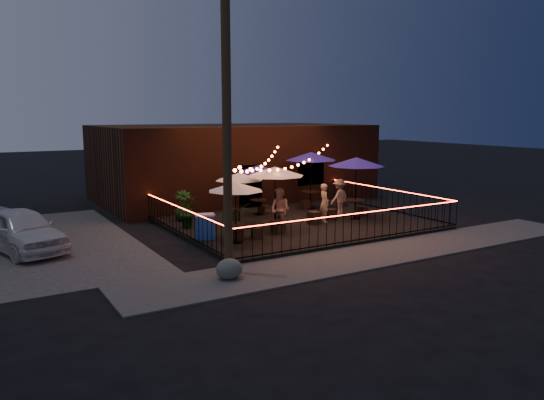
# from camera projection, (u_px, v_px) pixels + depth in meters

# --- Properties ---
(ground) EXTENTS (110.00, 110.00, 0.00)m
(ground) POSITION_uv_depth(u_px,v_px,m) (325.00, 235.00, 20.40)
(ground) COLOR black
(ground) RESTS_ON ground
(patio) EXTENTS (10.00, 8.00, 0.15)m
(patio) POSITION_uv_depth(u_px,v_px,m) (297.00, 224.00, 22.08)
(patio) COLOR black
(patio) RESTS_ON ground
(sidewalk) EXTENTS (18.00, 2.50, 0.05)m
(sidewalk) POSITION_uv_depth(u_px,v_px,m) (383.00, 253.00, 17.64)
(sidewalk) COLOR #3D3B38
(sidewalk) RESTS_ON ground
(brick_building) EXTENTS (14.00, 8.00, 4.00)m
(brick_building) POSITION_uv_depth(u_px,v_px,m) (232.00, 162.00, 29.06)
(brick_building) COLOR #34180E
(brick_building) RESTS_ON ground
(utility_pole) EXTENTS (0.26, 0.26, 8.00)m
(utility_pole) POSITION_uv_depth(u_px,v_px,m) (227.00, 136.00, 14.82)
(utility_pole) COLOR #392617
(utility_pole) RESTS_ON ground
(fence_front) EXTENTS (10.00, 0.04, 1.04)m
(fence_front) POSITION_uv_depth(u_px,v_px,m) (359.00, 228.00, 18.60)
(fence_front) COLOR black
(fence_front) RESTS_ON patio
(fence_left) EXTENTS (0.04, 8.00, 1.04)m
(fence_left) POSITION_uv_depth(u_px,v_px,m) (183.00, 222.00, 19.47)
(fence_left) COLOR black
(fence_left) RESTS_ON patio
(fence_right) EXTENTS (0.04, 8.00, 1.04)m
(fence_right) POSITION_uv_depth(u_px,v_px,m) (387.00, 200.00, 24.51)
(fence_right) COLOR black
(fence_right) RESTS_ON patio
(festoon_lights) EXTENTS (10.02, 8.72, 1.32)m
(festoon_lights) POSITION_uv_depth(u_px,v_px,m) (280.00, 167.00, 20.93)
(festoon_lights) COLOR #FF6127
(festoon_lights) RESTS_ON ground
(cafe_table_0) EXTENTS (2.01, 2.01, 2.15)m
(cafe_table_0) POSITION_uv_depth(u_px,v_px,m) (236.00, 187.00, 18.21)
(cafe_table_0) COLOR black
(cafe_table_0) RESTS_ON patio
(cafe_table_1) EXTENTS (2.29, 2.29, 2.14)m
(cafe_table_1) POSITION_uv_depth(u_px,v_px,m) (239.00, 177.00, 21.15)
(cafe_table_1) COLOR black
(cafe_table_1) RESTS_ON patio
(cafe_table_2) EXTENTS (2.81, 2.81, 2.47)m
(cafe_table_2) POSITION_uv_depth(u_px,v_px,m) (275.00, 172.00, 20.15)
(cafe_table_2) COLOR black
(cafe_table_2) RESTS_ON patio
(cafe_table_3) EXTENTS (2.17, 2.17, 2.22)m
(cafe_table_3) POSITION_uv_depth(u_px,v_px,m) (258.00, 170.00, 23.32)
(cafe_table_3) COLOR black
(cafe_table_3) RESTS_ON patio
(cafe_table_4) EXTENTS (2.62, 2.62, 2.64)m
(cafe_table_4) POSITION_uv_depth(u_px,v_px,m) (356.00, 163.00, 22.44)
(cafe_table_4) COLOR black
(cafe_table_4) RESTS_ON patio
(cafe_table_5) EXTENTS (3.21, 3.21, 2.69)m
(cafe_table_5) POSITION_uv_depth(u_px,v_px,m) (311.00, 157.00, 24.84)
(cafe_table_5) COLOR black
(cafe_table_5) RESTS_ON patio
(bistro_chair_0) EXTENTS (0.37, 0.37, 0.41)m
(bistro_chair_0) POSITION_uv_depth(u_px,v_px,m) (238.00, 235.00, 18.90)
(bistro_chair_0) COLOR black
(bistro_chair_0) RESTS_ON patio
(bistro_chair_1) EXTENTS (0.43, 0.43, 0.41)m
(bistro_chair_1) POSITION_uv_depth(u_px,v_px,m) (257.00, 233.00, 19.14)
(bistro_chair_1) COLOR black
(bistro_chair_1) RESTS_ON patio
(bistro_chair_2) EXTENTS (0.40, 0.40, 0.40)m
(bistro_chair_2) POSITION_uv_depth(u_px,v_px,m) (199.00, 219.00, 21.79)
(bistro_chair_2) COLOR black
(bistro_chair_2) RESTS_ON patio
(bistro_chair_3) EXTENTS (0.50, 0.50, 0.46)m
(bistro_chair_3) POSITION_uv_depth(u_px,v_px,m) (234.00, 215.00, 22.29)
(bistro_chair_3) COLOR black
(bistro_chair_3) RESTS_ON patio
(bistro_chair_4) EXTENTS (0.50, 0.50, 0.50)m
(bistro_chair_4) POSITION_uv_depth(u_px,v_px,m) (278.00, 227.00, 19.98)
(bistro_chair_4) COLOR black
(bistro_chair_4) RESTS_ON patio
(bistro_chair_5) EXTENTS (0.46, 0.46, 0.52)m
(bistro_chair_5) POSITION_uv_depth(u_px,v_px,m) (314.00, 218.00, 21.64)
(bistro_chair_5) COLOR black
(bistro_chair_5) RESTS_ON patio
(bistro_chair_6) EXTENTS (0.44, 0.44, 0.41)m
(bistro_chair_6) POSITION_uv_depth(u_px,v_px,m) (265.00, 210.00, 23.77)
(bistro_chair_6) COLOR black
(bistro_chair_6) RESTS_ON patio
(bistro_chair_7) EXTENTS (0.49, 0.49, 0.44)m
(bistro_chair_7) POSITION_uv_depth(u_px,v_px,m) (280.00, 207.00, 24.39)
(bistro_chair_7) COLOR black
(bistro_chair_7) RESTS_ON patio
(bistro_chair_8) EXTENTS (0.40, 0.40, 0.46)m
(bistro_chair_8) POSITION_uv_depth(u_px,v_px,m) (331.00, 214.00, 22.52)
(bistro_chair_8) COLOR black
(bistro_chair_8) RESTS_ON patio
(bistro_chair_9) EXTENTS (0.46, 0.46, 0.43)m
(bistro_chair_9) POSITION_uv_depth(u_px,v_px,m) (362.00, 211.00, 23.31)
(bistro_chair_9) COLOR black
(bistro_chair_9) RESTS_ON patio
(bistro_chair_10) EXTENTS (0.36, 0.36, 0.41)m
(bistro_chair_10) POSITION_uv_depth(u_px,v_px,m) (306.00, 204.00, 25.17)
(bistro_chair_10) COLOR black
(bistro_chair_10) RESTS_ON patio
(bistro_chair_11) EXTENTS (0.40, 0.40, 0.47)m
(bistro_chair_11) POSITION_uv_depth(u_px,v_px,m) (342.00, 201.00, 25.79)
(bistro_chair_11) COLOR black
(bistro_chair_11) RESTS_ON patio
(patron_a) EXTENTS (0.51, 0.66, 1.61)m
(patron_a) POSITION_uv_depth(u_px,v_px,m) (324.00, 203.00, 21.98)
(patron_a) COLOR tan
(patron_a) RESTS_ON patio
(patron_b) EXTENTS (0.90, 1.00, 1.68)m
(patron_b) POSITION_uv_depth(u_px,v_px,m) (280.00, 210.00, 20.24)
(patron_b) COLOR tan
(patron_b) RESTS_ON patio
(patron_c) EXTENTS (1.15, 0.83, 1.60)m
(patron_c) POSITION_uv_depth(u_px,v_px,m) (339.00, 197.00, 23.56)
(patron_c) COLOR #E0AA92
(patron_c) RESTS_ON patio
(potted_shrub_a) EXTENTS (1.31, 1.18, 1.27)m
(potted_shrub_a) POSITION_uv_depth(u_px,v_px,m) (233.00, 220.00, 19.27)
(potted_shrub_a) COLOR #15370C
(potted_shrub_a) RESTS_ON patio
(potted_shrub_b) EXTENTS (0.81, 0.73, 1.23)m
(potted_shrub_b) POSITION_uv_depth(u_px,v_px,m) (188.00, 212.00, 20.92)
(potted_shrub_b) COLOR #0E340C
(potted_shrub_b) RESTS_ON patio
(potted_shrub_c) EXTENTS (0.85, 0.85, 1.28)m
(potted_shrub_c) POSITION_uv_depth(u_px,v_px,m) (183.00, 206.00, 22.23)
(potted_shrub_c) COLOR #11340F
(potted_shrub_c) RESTS_ON patio
(cooler) EXTENTS (0.80, 0.66, 0.92)m
(cooler) POSITION_uv_depth(u_px,v_px,m) (205.00, 226.00, 19.01)
(cooler) COLOR blue
(cooler) RESTS_ON patio
(boulder) EXTENTS (0.98, 0.90, 0.65)m
(boulder) POSITION_uv_depth(u_px,v_px,m) (229.00, 269.00, 14.82)
(boulder) COLOR #4E4E48
(boulder) RESTS_ON ground
(car_white) EXTENTS (2.85, 4.63, 1.47)m
(car_white) POSITION_uv_depth(u_px,v_px,m) (22.00, 230.00, 17.84)
(car_white) COLOR silver
(car_white) RESTS_ON ground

